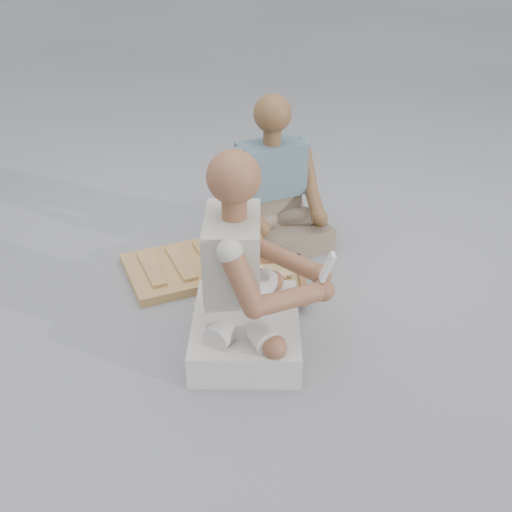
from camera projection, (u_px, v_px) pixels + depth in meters
name	position (u px, v px, depth m)	size (l,w,h in m)	color
ground	(286.00, 333.00, 2.38)	(60.00, 60.00, 0.00)	gray
carved_panel	(196.00, 265.00, 2.81)	(0.66, 0.44, 0.04)	#A87141
tool_tray	(256.00, 281.00, 2.61)	(0.53, 0.48, 0.06)	brown
chisel_0	(233.00, 270.00, 2.65)	(0.06, 0.22, 0.02)	silver
chisel_1	(280.00, 274.00, 2.63)	(0.19, 0.14, 0.02)	silver
chisel_2	(262.00, 277.00, 2.61)	(0.12, 0.20, 0.02)	silver
chisel_3	(261.00, 280.00, 2.60)	(0.22, 0.07, 0.02)	silver
chisel_4	(276.00, 274.00, 2.64)	(0.16, 0.18, 0.02)	silver
chisel_5	(256.00, 281.00, 2.59)	(0.07, 0.22, 0.02)	silver
chisel_6	(273.00, 273.00, 2.66)	(0.19, 0.14, 0.02)	silver
chisel_7	(276.00, 284.00, 2.56)	(0.10, 0.21, 0.02)	silver
chisel_8	(270.00, 284.00, 2.58)	(0.18, 0.16, 0.02)	silver
chisel_9	(255.00, 272.00, 2.66)	(0.18, 0.15, 0.02)	silver
wood_chip_0	(241.00, 338.00, 2.35)	(0.02, 0.01, 0.00)	#DEC083
wood_chip_1	(300.00, 283.00, 2.70)	(0.02, 0.01, 0.00)	#DEC083
wood_chip_2	(311.00, 289.00, 2.66)	(0.02, 0.01, 0.00)	#DEC083
wood_chip_3	(228.00, 255.00, 2.93)	(0.02, 0.01, 0.00)	#DEC083
wood_chip_4	(221.00, 339.00, 2.34)	(0.02, 0.01, 0.00)	#DEC083
wood_chip_5	(194.00, 315.00, 2.49)	(0.02, 0.01, 0.00)	#DEC083
wood_chip_6	(264.00, 296.00, 2.61)	(0.02, 0.01, 0.00)	#DEC083
wood_chip_7	(274.00, 284.00, 2.70)	(0.02, 0.01, 0.00)	#DEC083
wood_chip_8	(206.00, 333.00, 2.38)	(0.02, 0.01, 0.00)	#DEC083
wood_chip_9	(230.00, 313.00, 2.50)	(0.02, 0.01, 0.00)	#DEC083
wood_chip_10	(269.00, 270.00, 2.80)	(0.02, 0.01, 0.00)	#DEC083
wood_chip_11	(195.00, 304.00, 2.56)	(0.02, 0.01, 0.00)	#DEC083
wood_chip_12	(227.00, 280.00, 2.73)	(0.02, 0.01, 0.00)	#DEC083
craftsman	(244.00, 286.00, 2.18)	(0.63, 0.65, 0.82)	beige
companion	(273.00, 199.00, 2.90)	(0.54, 0.45, 0.79)	#7D6A5A
mobile_phone	(327.00, 267.00, 2.07)	(0.07, 0.06, 0.11)	silver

